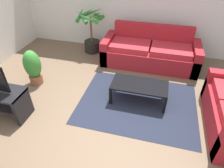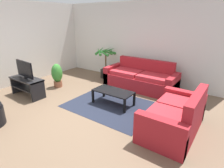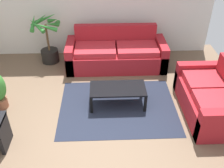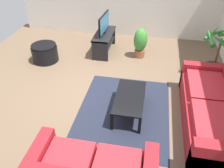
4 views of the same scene
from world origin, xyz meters
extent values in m
plane|color=brown|center=(0.00, 0.00, 0.00)|extent=(6.60, 6.60, 0.00)
cube|color=silver|center=(0.00, 3.00, 1.35)|extent=(6.00, 0.06, 2.70)
cube|color=silver|center=(-3.00, 0.00, 1.35)|extent=(0.06, 6.00, 2.70)
cube|color=maroon|center=(0.64, 2.25, 0.21)|extent=(2.28, 0.90, 0.42)
cube|color=maroon|center=(0.64, 2.62, 0.66)|extent=(1.92, 0.16, 0.48)
cube|color=maroon|center=(-0.41, 2.25, 0.31)|extent=(0.18, 0.90, 0.62)
cube|color=maroon|center=(1.69, 2.25, 0.31)|extent=(0.18, 0.90, 0.62)
cube|color=#B8272F|center=(0.16, 2.20, 0.48)|extent=(0.92, 0.66, 0.12)
cube|color=#B8272F|center=(1.12, 2.20, 0.48)|extent=(0.92, 0.66, 0.12)
cube|color=maroon|center=(2.25, 0.54, 0.21)|extent=(0.90, 1.63, 0.42)
cube|color=maroon|center=(2.62, 0.54, 0.66)|extent=(0.16, 1.27, 0.48)
cube|color=maroon|center=(2.25, -0.18, 0.31)|extent=(0.90, 0.18, 0.62)
cube|color=maroon|center=(2.25, 1.27, 0.31)|extent=(0.90, 0.18, 0.62)
cube|color=#B8272F|center=(2.20, 0.22, 0.48)|extent=(0.66, 0.59, 0.12)
cube|color=#B8272F|center=(2.20, 0.86, 0.48)|extent=(0.66, 0.59, 0.12)
cube|color=black|center=(-1.76, -0.16, 0.52)|extent=(1.10, 0.45, 0.04)
cube|color=black|center=(-1.76, -0.16, 0.24)|extent=(1.02, 0.39, 0.03)
cube|color=black|center=(-2.28, -0.16, 0.27)|extent=(0.06, 0.41, 0.54)
cube|color=black|center=(-1.24, -0.16, 0.27)|extent=(0.06, 0.41, 0.54)
cube|color=black|center=(-1.76, -0.16, 0.81)|extent=(0.82, 0.10, 0.46)
cube|color=teal|center=(-1.76, -0.13, 0.81)|extent=(0.77, 0.06, 0.41)
cylinder|color=black|center=(-1.76, -0.16, 0.56)|extent=(0.10, 0.10, 0.04)
cube|color=black|center=(0.59, 0.83, 0.36)|extent=(1.05, 0.52, 0.03)
cube|color=black|center=(0.10, 0.59, 0.17)|extent=(0.05, 0.05, 0.35)
cube|color=black|center=(1.09, 0.59, 0.17)|extent=(0.05, 0.05, 0.35)
cube|color=black|center=(0.10, 1.06, 0.17)|extent=(0.05, 0.05, 0.35)
cube|color=black|center=(1.09, 1.06, 0.17)|extent=(0.05, 0.05, 0.35)
cube|color=#1E2333|center=(0.59, 0.73, 0.00)|extent=(2.20, 1.70, 0.01)
cylinder|color=black|center=(-0.96, 2.55, 0.15)|extent=(0.42, 0.42, 0.31)
cylinder|color=brown|center=(-0.96, 2.55, 0.63)|extent=(0.05, 0.05, 0.65)
cone|color=#2E8230|center=(-0.70, 2.55, 1.00)|extent=(0.11, 0.51, 0.28)
cone|color=#2E8230|center=(-0.80, 2.68, 1.00)|extent=(0.35, 0.39, 0.24)
cone|color=#2E8230|center=(-0.99, 2.81, 1.00)|extent=(0.53, 0.16, 0.28)
cone|color=#2E8230|center=(-1.12, 2.70, 1.00)|extent=(0.38, 0.39, 0.25)
cone|color=#2E8230|center=(-1.22, 2.54, 1.00)|extent=(0.12, 0.53, 0.28)
cone|color=#2E8230|center=(-1.12, 2.37, 1.00)|extent=(0.43, 0.39, 0.27)
cone|color=#2E8230|center=(-0.91, 2.29, 1.00)|extent=(0.53, 0.19, 0.28)
cone|color=#2E8230|center=(-0.79, 2.44, 1.00)|extent=(0.31, 0.40, 0.24)
cylinder|color=brown|center=(-1.64, 0.82, 0.10)|extent=(0.27, 0.27, 0.20)
ellipsoid|color=#37822F|center=(-1.64, 0.82, 0.47)|extent=(0.35, 0.35, 0.60)
camera|label=1|loc=(0.84, -2.13, 2.56)|focal=31.53mm
camera|label=2|loc=(3.09, -2.73, 2.16)|focal=29.08mm
camera|label=3|loc=(0.33, -3.12, 3.23)|focal=41.91mm
camera|label=4|loc=(3.89, 1.12, 2.99)|focal=37.27mm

